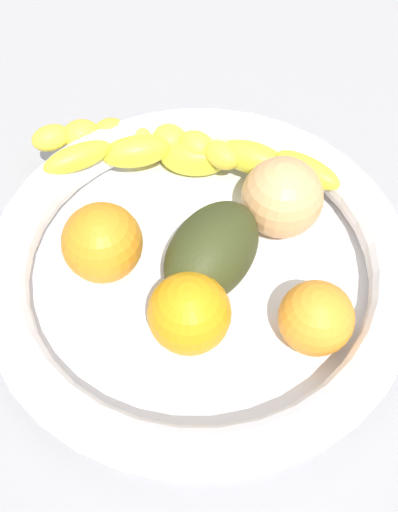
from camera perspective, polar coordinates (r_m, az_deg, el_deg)
kitchen_counter at (r=57.03cm, az=0.00°, el=-3.67°), size 120.00×120.00×3.00cm
fruit_bowl at (r=53.30cm, az=0.00°, el=-1.22°), size 34.30×34.30×5.64cm
banana_draped_left at (r=60.67cm, az=-5.18°, el=9.86°), size 10.06×17.67×4.35cm
banana_draped_right at (r=58.57cm, az=-0.50°, el=8.46°), size 12.03×24.26×4.99cm
orange_front at (r=49.64cm, az=10.04°, el=-5.28°), size 5.68×5.68×5.68cm
orange_mid_left at (r=48.76cm, az=-0.84°, el=-4.96°), size 6.25×6.25×6.25cm
orange_mid_right at (r=52.65cm, az=-8.34°, el=1.15°), size 6.48×6.48×6.48cm
avocado_dark at (r=51.95cm, az=0.97°, el=0.74°), size 11.27×11.56×6.28cm
peach_blush at (r=55.13cm, az=7.17°, el=5.02°), size 6.83×6.83×6.83cm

